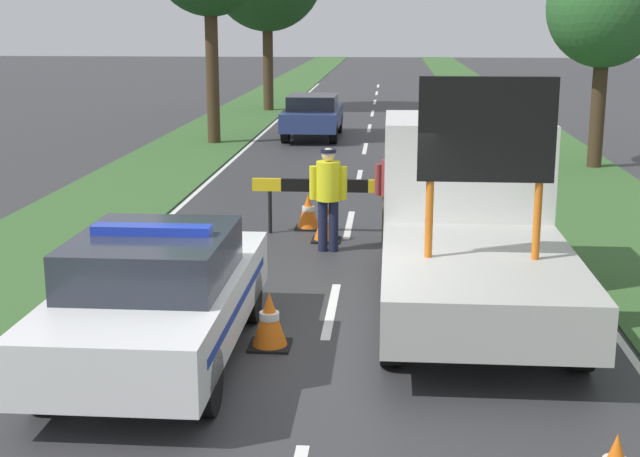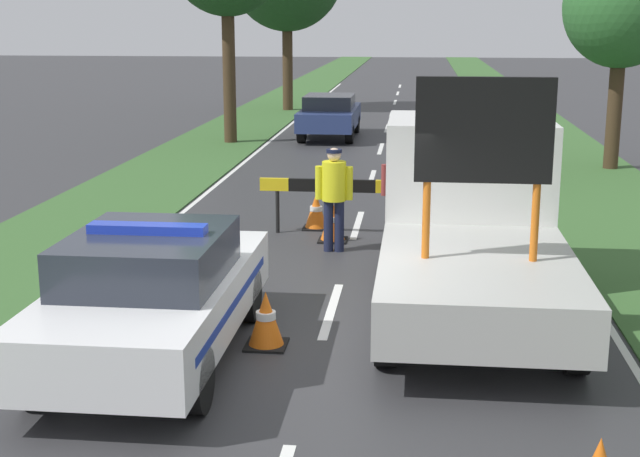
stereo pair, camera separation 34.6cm
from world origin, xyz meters
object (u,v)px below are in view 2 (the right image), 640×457
traffic_cone_near_police (210,257)px  queued_car_suv_grey (451,144)px  traffic_cone_centre_front (333,222)px  queued_car_hatch_blue (330,115)px  police_officer (334,190)px  work_truck (471,217)px  police_car (154,294)px  pedestrian_civilian (399,188)px  traffic_cone_lane_edge (266,319)px  road_barrier (346,189)px  roadside_tree_mid_right (622,8)px  traffic_cone_near_truck (316,211)px

traffic_cone_near_police → queued_car_suv_grey: size_ratio=0.12×
traffic_cone_centre_front → queued_car_hatch_blue: size_ratio=0.16×
police_officer → traffic_cone_centre_front: bearing=-73.4°
work_truck → police_car: bearing=34.8°
pedestrian_civilian → traffic_cone_lane_edge: 5.27m
road_barrier → police_officer: (-0.11, -1.18, 0.20)m
traffic_cone_near_police → queued_car_suv_grey: 9.73m
pedestrian_civilian → traffic_cone_lane_edge: pedestrian_civilian is taller
police_car → traffic_cone_centre_front: bearing=73.2°
pedestrian_civilian → traffic_cone_near_police: size_ratio=2.98×
police_car → pedestrian_civilian: 6.12m
pedestrian_civilian → traffic_cone_centre_front: size_ratio=2.45×
road_barrier → traffic_cone_near_police: size_ratio=5.53×
police_officer → roadside_tree_mid_right: roadside_tree_mid_right is taller
traffic_cone_near_police → traffic_cone_centre_front: traffic_cone_centre_front is taller
traffic_cone_lane_edge → queued_car_hatch_blue: bearing=93.4°
road_barrier → traffic_cone_lane_edge: size_ratio=4.61×
work_truck → queued_car_suv_grey: work_truck is taller
traffic_cone_centre_front → traffic_cone_near_truck: (-0.39, 0.89, -0.01)m
work_truck → police_officer: work_truck is taller
work_truck → roadside_tree_mid_right: (4.17, 11.35, 2.84)m
road_barrier → pedestrian_civilian: bearing=-34.7°
police_officer → roadside_tree_mid_right: size_ratio=0.31×
traffic_cone_lane_edge → police_car: bearing=-156.8°
road_barrier → traffic_cone_near_police: (-1.82, -2.80, -0.55)m
traffic_cone_centre_front → traffic_cone_lane_edge: size_ratio=1.01×
pedestrian_civilian → traffic_cone_near_police: pedestrian_civilian is taller
roadside_tree_mid_right → pedestrian_civilian: bearing=-121.9°
traffic_cone_near_police → traffic_cone_centre_front: (1.62, 2.31, 0.06)m
traffic_cone_near_police → traffic_cone_centre_front: size_ratio=0.82×
police_officer → roadside_tree_mid_right: 11.29m
traffic_cone_near_police → queued_car_hatch_blue: (0.22, 15.89, 0.46)m
queued_car_suv_grey → road_barrier: bearing=71.7°
traffic_cone_centre_front → traffic_cone_near_truck: bearing=113.7°
road_barrier → queued_car_suv_grey: 6.45m
pedestrian_civilian → queued_car_suv_grey: 6.82m
queued_car_suv_grey → police_officer: bearing=73.7°
road_barrier → traffic_cone_near_truck: 0.86m
traffic_cone_near_truck → roadside_tree_mid_right: bearing=47.6°
traffic_cone_centre_front → traffic_cone_lane_edge: traffic_cone_centre_front is taller
road_barrier → roadside_tree_mid_right: (6.13, 7.74, 3.18)m
police_car → traffic_cone_near_police: (-0.16, 3.34, -0.49)m
work_truck → police_officer: 3.19m
work_truck → queued_car_suv_grey: bearing=-90.6°
traffic_cone_near_police → work_truck: bearing=-12.1°
police_car → road_barrier: size_ratio=1.45×
traffic_cone_near_truck → roadside_tree_mid_right: roadside_tree_mid_right is taller
traffic_cone_centre_front → traffic_cone_near_truck: size_ratio=1.03×
work_truck → traffic_cone_near_police: size_ratio=9.93×
pedestrian_civilian → traffic_cone_centre_front: (-1.12, 0.11, -0.64)m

